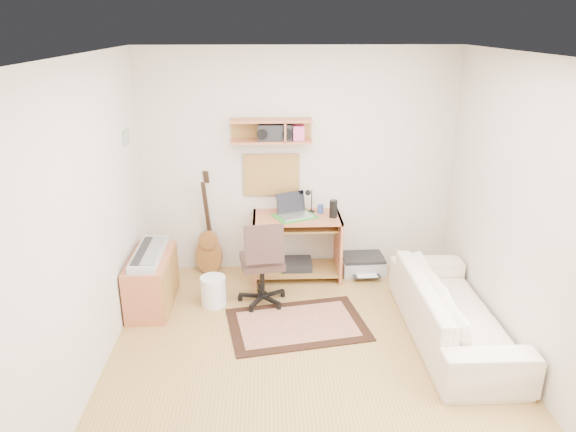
{
  "coord_description": "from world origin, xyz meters",
  "views": [
    {
      "loc": [
        -0.36,
        -3.97,
        2.83
      ],
      "look_at": [
        -0.15,
        1.05,
        1.0
      ],
      "focal_mm": 33.33,
      "sensor_mm": 36.0,
      "label": 1
    }
  ],
  "objects_px": {
    "cabinet": "(152,281)",
    "printer": "(362,265)",
    "desk": "(297,246)",
    "sofa": "(455,300)",
    "task_chair": "(262,261)"
  },
  "relations": [
    {
      "from": "cabinet",
      "to": "printer",
      "type": "bearing_deg",
      "value": 16.47
    },
    {
      "from": "cabinet",
      "to": "printer",
      "type": "xyz_separation_m",
      "value": [
        2.36,
        0.7,
        -0.19
      ]
    },
    {
      "from": "task_chair",
      "to": "cabinet",
      "type": "relative_size",
      "value": 1.07
    },
    {
      "from": "task_chair",
      "to": "cabinet",
      "type": "height_order",
      "value": "task_chair"
    },
    {
      "from": "desk",
      "to": "sofa",
      "type": "height_order",
      "value": "sofa"
    },
    {
      "from": "sofa",
      "to": "printer",
      "type": "bearing_deg",
      "value": 22.85
    },
    {
      "from": "cabinet",
      "to": "printer",
      "type": "distance_m",
      "value": 2.46
    },
    {
      "from": "desk",
      "to": "sofa",
      "type": "relative_size",
      "value": 0.51
    },
    {
      "from": "cabinet",
      "to": "printer",
      "type": "height_order",
      "value": "cabinet"
    },
    {
      "from": "task_chair",
      "to": "sofa",
      "type": "height_order",
      "value": "task_chair"
    },
    {
      "from": "desk",
      "to": "sofa",
      "type": "xyz_separation_m",
      "value": [
        1.4,
        -1.35,
        0.01
      ]
    },
    {
      "from": "desk",
      "to": "sofa",
      "type": "bearing_deg",
      "value": -44.01
    },
    {
      "from": "printer",
      "to": "sofa",
      "type": "relative_size",
      "value": 0.26
    },
    {
      "from": "cabinet",
      "to": "task_chair",
      "type": "bearing_deg",
      "value": -0.24
    },
    {
      "from": "task_chair",
      "to": "cabinet",
      "type": "distance_m",
      "value": 1.18
    }
  ]
}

